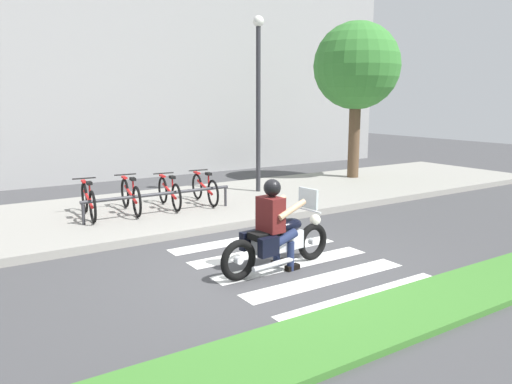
% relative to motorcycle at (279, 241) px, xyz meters
% --- Properties ---
extents(ground_plane, '(48.00, 48.00, 0.00)m').
position_rel_motorcycle_xyz_m(ground_plane, '(-0.20, 0.07, -0.45)').
color(ground_plane, '#424244').
extents(grass_median, '(24.00, 1.10, 0.08)m').
position_rel_motorcycle_xyz_m(grass_median, '(-0.20, -2.18, -0.41)').
color(grass_median, '#3D7A2D').
rests_on(grass_median, ground).
extents(sidewalk, '(24.00, 4.40, 0.15)m').
position_rel_motorcycle_xyz_m(sidewalk, '(-0.20, 4.59, -0.38)').
color(sidewalk, gray).
rests_on(sidewalk, ground).
extents(crosswalk_stripe_0, '(2.80, 0.40, 0.01)m').
position_rel_motorcycle_xyz_m(crosswalk_stripe_0, '(0.34, -1.53, -0.45)').
color(crosswalk_stripe_0, white).
rests_on(crosswalk_stripe_0, ground).
extents(crosswalk_stripe_1, '(2.80, 0.40, 0.01)m').
position_rel_motorcycle_xyz_m(crosswalk_stripe_1, '(0.34, -0.73, -0.45)').
color(crosswalk_stripe_1, white).
rests_on(crosswalk_stripe_1, ground).
extents(crosswalk_stripe_2, '(2.80, 0.40, 0.01)m').
position_rel_motorcycle_xyz_m(crosswalk_stripe_2, '(0.34, 0.07, -0.45)').
color(crosswalk_stripe_2, white).
rests_on(crosswalk_stripe_2, ground).
extents(crosswalk_stripe_3, '(2.80, 0.40, 0.01)m').
position_rel_motorcycle_xyz_m(crosswalk_stripe_3, '(0.34, 0.87, -0.45)').
color(crosswalk_stripe_3, white).
rests_on(crosswalk_stripe_3, ground).
extents(crosswalk_stripe_4, '(2.80, 0.40, 0.01)m').
position_rel_motorcycle_xyz_m(crosswalk_stripe_4, '(0.34, 1.67, -0.45)').
color(crosswalk_stripe_4, white).
rests_on(crosswalk_stripe_4, ground).
extents(motorcycle, '(2.12, 0.70, 1.20)m').
position_rel_motorcycle_xyz_m(motorcycle, '(0.00, 0.00, 0.00)').
color(motorcycle, black).
rests_on(motorcycle, ground).
extents(rider, '(0.66, 0.58, 1.43)m').
position_rel_motorcycle_xyz_m(rider, '(-0.08, -0.00, 0.36)').
color(rider, '#591919').
rests_on(rider, ground).
extents(bicycle_0, '(0.48, 1.70, 0.80)m').
position_rel_motorcycle_xyz_m(bicycle_0, '(-1.71, 4.39, 0.06)').
color(bicycle_0, black).
rests_on(bicycle_0, sidewalk).
extents(bicycle_1, '(0.48, 1.75, 0.80)m').
position_rel_motorcycle_xyz_m(bicycle_1, '(-0.81, 4.39, 0.06)').
color(bicycle_1, black).
rests_on(bicycle_1, sidewalk).
extents(bicycle_2, '(0.48, 1.64, 0.76)m').
position_rel_motorcycle_xyz_m(bicycle_2, '(0.09, 4.39, 0.05)').
color(bicycle_2, black).
rests_on(bicycle_2, sidewalk).
extents(bicycle_3, '(0.48, 1.65, 0.76)m').
position_rel_motorcycle_xyz_m(bicycle_3, '(0.99, 4.39, 0.05)').
color(bicycle_3, black).
rests_on(bicycle_3, sidewalk).
extents(bike_rack, '(3.30, 0.07, 0.49)m').
position_rel_motorcycle_xyz_m(bike_rack, '(-0.36, 3.84, 0.11)').
color(bike_rack, '#333338').
rests_on(bike_rack, sidewalk).
extents(street_lamp, '(0.28, 0.28, 4.66)m').
position_rel_motorcycle_xyz_m(street_lamp, '(2.90, 4.99, 2.34)').
color(street_lamp, '#2D2D33').
rests_on(street_lamp, ground).
extents(tree_near_rack, '(2.64, 2.64, 4.90)m').
position_rel_motorcycle_xyz_m(tree_near_rack, '(6.75, 5.39, 3.09)').
color(tree_near_rack, brown).
rests_on(tree_near_rack, ground).
extents(building_backdrop, '(24.00, 1.20, 8.74)m').
position_rel_motorcycle_xyz_m(building_backdrop, '(-0.20, 10.29, 3.92)').
color(building_backdrop, '#9B9B9B').
rests_on(building_backdrop, ground).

